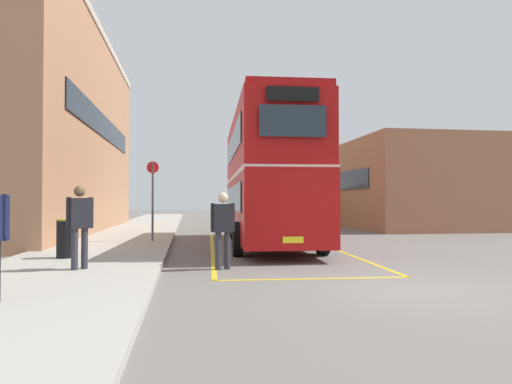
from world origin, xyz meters
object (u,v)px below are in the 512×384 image
Objects in this scene: single_deck_bus at (271,201)px; litter_bin at (65,238)px; pedestrian_boarding at (223,224)px; bus_stop_sign at (153,193)px; double_decker_bus at (267,176)px; pedestrian_waiting_near at (80,220)px.

single_deck_bus is 8.95× the size of litter_bin.
bus_stop_sign is at bearing 107.79° from pedestrian_boarding.
bus_stop_sign is at bearing 169.34° from double_decker_bus.
pedestrian_waiting_near is 7.11m from bus_stop_sign.
single_deck_bus is 3.03× the size of bus_stop_sign.
pedestrian_waiting_near is at bearing -129.41° from double_decker_bus.
double_decker_bus is 4.24m from bus_stop_sign.
pedestrian_boarding is 1.01× the size of pedestrian_waiting_near.
double_decker_bus is at bearing 70.59° from pedestrian_boarding.
single_deck_bus is at bearing 70.02° from pedestrian_waiting_near.
double_decker_bus reaches higher than bus_stop_sign.
pedestrian_boarding is at bearing 8.84° from pedestrian_waiting_near.
bus_stop_sign is (-4.12, 0.77, -0.63)m from double_decker_bus.
double_decker_bus is at bearing -10.66° from bus_stop_sign.
bus_stop_sign is (1.00, 7.00, 0.70)m from pedestrian_waiting_near.
litter_bin is at bearing 111.43° from pedestrian_waiting_near.
bus_stop_sign is at bearing 81.88° from pedestrian_waiting_near.
pedestrian_waiting_near is at bearing -98.12° from bus_stop_sign.
litter_bin is at bearing -113.78° from single_deck_bus.
single_deck_bus is 4.93× the size of pedestrian_boarding.
double_decker_bus reaches higher than pedestrian_waiting_near.
pedestrian_boarding is (-5.22, -22.38, -0.59)m from single_deck_bus.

